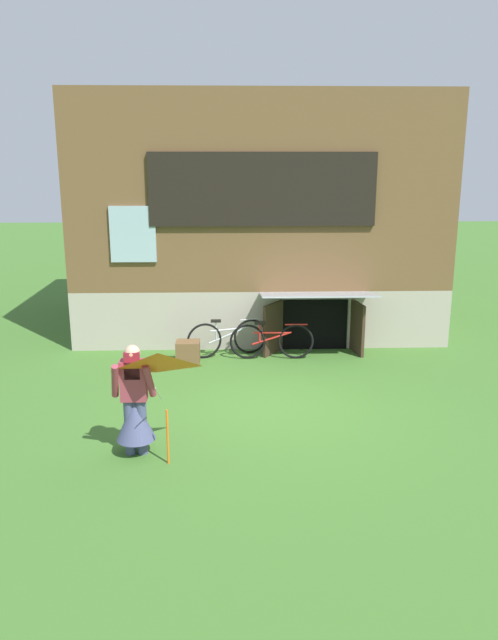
{
  "coord_description": "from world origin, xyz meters",
  "views": [
    {
      "loc": [
        -0.65,
        -9.3,
        3.83
      ],
      "look_at": [
        -0.34,
        0.54,
        1.27
      ],
      "focal_mm": 34.78,
      "sensor_mm": 36.0,
      "label": 1
    }
  ],
  "objects": [
    {
      "name": "ground_plane",
      "position": [
        0.0,
        0.0,
        0.0
      ],
      "size": [
        60.0,
        60.0,
        0.0
      ],
      "primitive_type": "plane",
      "color": "#3D6B28"
    },
    {
      "name": "log_house",
      "position": [
        0.0,
        5.52,
        2.58
      ],
      "size": [
        7.83,
        6.16,
        5.16
      ],
      "color": "#ADA393",
      "rests_on": "ground_plane"
    },
    {
      "name": "kite",
      "position": [
        -1.52,
        -2.22,
        1.19
      ],
      "size": [
        0.95,
        1.04,
        1.44
      ],
      "color": "orange",
      "rests_on": "ground_plane"
    },
    {
      "name": "wooden_crate",
      "position": [
        -1.47,
        2.16,
        0.22
      ],
      "size": [
        0.45,
        0.39,
        0.43
      ],
      "primitive_type": "cube",
      "color": "brown",
      "rests_on": "ground_plane"
    },
    {
      "name": "bicycle_red",
      "position": [
        0.16,
        2.36,
        0.37
      ],
      "size": [
        1.66,
        0.08,
        0.75
      ],
      "rotation": [
        0.0,
        0.0,
        -0.02
      ],
      "color": "black",
      "rests_on": "ground_plane"
    },
    {
      "name": "bicycle_silver",
      "position": [
        -0.71,
        2.58,
        0.37
      ],
      "size": [
        1.62,
        0.56,
        0.77
      ],
      "rotation": [
        0.0,
        0.0,
        0.31
      ],
      "color": "black",
      "rests_on": "ground_plane"
    },
    {
      "name": "person",
      "position": [
        -1.92,
        -1.66,
        0.64
      ],
      "size": [
        0.6,
        0.52,
        1.52
      ],
      "rotation": [
        0.0,
        0.0,
        0.06
      ],
      "color": "#474C75",
      "rests_on": "ground_plane"
    }
  ]
}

